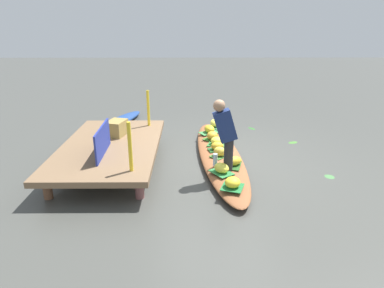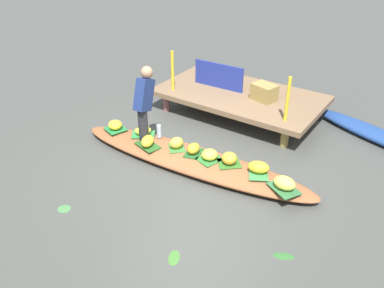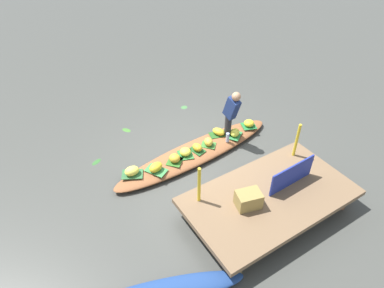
% 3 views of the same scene
% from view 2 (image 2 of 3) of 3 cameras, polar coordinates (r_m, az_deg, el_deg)
% --- Properties ---
extents(canal_water, '(40.00, 40.00, 0.00)m').
position_cam_2_polar(canal_water, '(6.55, -0.15, -2.91)').
color(canal_water, '#464742').
rests_on(canal_water, ground).
extents(dock_platform, '(3.20, 1.80, 0.43)m').
position_cam_2_polar(dock_platform, '(8.10, 6.76, 6.78)').
color(dock_platform, brown).
rests_on(dock_platform, ground).
extents(vendor_boat, '(4.23, 1.08, 0.20)m').
position_cam_2_polar(vendor_boat, '(6.50, -0.15, -2.19)').
color(vendor_boat, brown).
rests_on(vendor_boat, ground).
extents(moored_boat, '(2.59, 1.29, 0.19)m').
position_cam_2_polar(moored_boat, '(7.93, 24.40, 1.28)').
color(moored_boat, navy).
rests_on(moored_boat, ground).
extents(leaf_mat_0, '(0.31, 0.40, 0.01)m').
position_cam_2_polar(leaf_mat_0, '(6.47, 0.22, -1.26)').
color(leaf_mat_0, '#205322').
rests_on(leaf_mat_0, vendor_boat).
extents(banana_bunch_0, '(0.21, 0.27, 0.17)m').
position_cam_2_polar(banana_bunch_0, '(6.43, 0.22, -0.64)').
color(banana_bunch_0, gold).
rests_on(banana_bunch_0, vendor_boat).
extents(leaf_mat_1, '(0.49, 0.36, 0.01)m').
position_cam_2_polar(leaf_mat_1, '(6.71, -6.26, -0.19)').
color(leaf_mat_1, '#265720').
rests_on(leaf_mat_1, vendor_boat).
extents(banana_bunch_1, '(0.31, 0.36, 0.16)m').
position_cam_2_polar(banana_bunch_1, '(6.67, -6.30, 0.40)').
color(banana_bunch_1, gold).
rests_on(banana_bunch_1, vendor_boat).
extents(leaf_mat_2, '(0.46, 0.45, 0.01)m').
position_cam_2_polar(leaf_mat_2, '(6.24, 5.26, -2.72)').
color(leaf_mat_2, '#316A24').
rests_on(leaf_mat_2, vendor_boat).
extents(banana_bunch_2, '(0.32, 0.32, 0.18)m').
position_cam_2_polar(banana_bunch_2, '(6.19, 5.30, -2.02)').
color(banana_bunch_2, gold).
rests_on(banana_bunch_2, vendor_boat).
extents(leaf_mat_3, '(0.42, 0.42, 0.01)m').
position_cam_2_polar(leaf_mat_3, '(7.30, -10.73, 2.11)').
color(leaf_mat_3, '#227337').
rests_on(leaf_mat_3, vendor_boat).
extents(banana_bunch_3, '(0.32, 0.31, 0.16)m').
position_cam_2_polar(banana_bunch_3, '(7.26, -10.79, 2.66)').
color(banana_bunch_3, yellow).
rests_on(banana_bunch_3, vendor_boat).
extents(leaf_mat_4, '(0.53, 0.47, 0.01)m').
position_cam_2_polar(leaf_mat_4, '(5.83, 12.83, -6.12)').
color(leaf_mat_4, '#316639').
rests_on(leaf_mat_4, vendor_boat).
extents(banana_bunch_4, '(0.32, 0.24, 0.18)m').
position_cam_2_polar(banana_bunch_4, '(5.78, 12.93, -5.40)').
color(banana_bunch_4, '#F4E553').
rests_on(banana_bunch_4, vendor_boat).
extents(leaf_mat_5, '(0.48, 0.45, 0.01)m').
position_cam_2_polar(leaf_mat_5, '(7.04, -6.89, 1.35)').
color(leaf_mat_5, '#2E8140').
rests_on(leaf_mat_5, vendor_boat).
extents(banana_bunch_5, '(0.35, 0.35, 0.17)m').
position_cam_2_polar(banana_bunch_5, '(7.00, -6.93, 1.94)').
color(banana_bunch_5, '#EBE447').
rests_on(banana_bunch_5, vendor_boat).
extents(leaf_mat_6, '(0.46, 0.53, 0.01)m').
position_cam_2_polar(leaf_mat_6, '(6.10, 9.32, -3.93)').
color(leaf_mat_6, '#3A8444').
rests_on(leaf_mat_6, vendor_boat).
extents(banana_bunch_6, '(0.37, 0.30, 0.18)m').
position_cam_2_polar(banana_bunch_6, '(6.05, 9.39, -3.25)').
color(banana_bunch_6, gold).
rests_on(banana_bunch_6, vendor_boat).
extents(leaf_mat_7, '(0.41, 0.41, 0.01)m').
position_cam_2_polar(leaf_mat_7, '(6.62, -2.18, -0.51)').
color(leaf_mat_7, '#397430').
rests_on(leaf_mat_7, vendor_boat).
extents(banana_bunch_7, '(0.26, 0.29, 0.18)m').
position_cam_2_polar(banana_bunch_7, '(6.57, -2.20, 0.17)').
color(banana_bunch_7, gold).
rests_on(banana_bunch_7, vendor_boat).
extents(leaf_mat_8, '(0.41, 0.43, 0.01)m').
position_cam_2_polar(leaf_mat_8, '(6.32, 2.48, -2.13)').
color(leaf_mat_8, '#2E7031').
rests_on(leaf_mat_8, vendor_boat).
extents(banana_bunch_8, '(0.35, 0.35, 0.17)m').
position_cam_2_polar(banana_bunch_8, '(6.28, 2.50, -1.50)').
color(banana_bunch_8, yellow).
rests_on(banana_bunch_8, vendor_boat).
extents(vendor_person, '(0.21, 0.43, 1.24)m').
position_cam_2_polar(vendor_person, '(6.62, -6.77, 6.16)').
color(vendor_person, '#28282D').
rests_on(vendor_person, vendor_boat).
extents(water_bottle, '(0.08, 0.08, 0.23)m').
position_cam_2_polar(water_bottle, '(6.88, -4.68, 1.79)').
color(water_bottle, silver).
rests_on(water_bottle, vendor_boat).
extents(market_banner, '(1.08, 0.06, 0.50)m').
position_cam_2_polar(market_banner, '(8.20, 3.78, 9.59)').
color(market_banner, navy).
rests_on(market_banner, dock_platform).
extents(railing_post_west, '(0.06, 0.06, 0.79)m').
position_cam_2_polar(railing_post_west, '(8.05, -2.77, 10.30)').
color(railing_post_west, yellow).
rests_on(railing_post_west, dock_platform).
extents(railing_post_east, '(0.06, 0.06, 0.79)m').
position_cam_2_polar(railing_post_east, '(6.97, 13.35, 6.18)').
color(railing_post_east, yellow).
rests_on(railing_post_east, dock_platform).
extents(produce_crate, '(0.51, 0.42, 0.31)m').
position_cam_2_polar(produce_crate, '(7.78, 10.15, 7.22)').
color(produce_crate, olive).
rests_on(produce_crate, dock_platform).
extents(drifting_plant_0, '(0.23, 0.28, 0.01)m').
position_cam_2_polar(drifting_plant_0, '(5.00, -2.55, -15.71)').
color(drifting_plant_0, '#417A2E').
rests_on(drifting_plant_0, ground).
extents(drifting_plant_1, '(0.28, 0.22, 0.01)m').
position_cam_2_polar(drifting_plant_1, '(5.13, 12.82, -15.16)').
color(drifting_plant_1, '#32672D').
rests_on(drifting_plant_1, ground).
extents(drifting_plant_2, '(0.22, 0.21, 0.01)m').
position_cam_2_polar(drifting_plant_2, '(5.92, -17.61, -8.68)').
color(drifting_plant_2, '#447A42').
rests_on(drifting_plant_2, ground).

